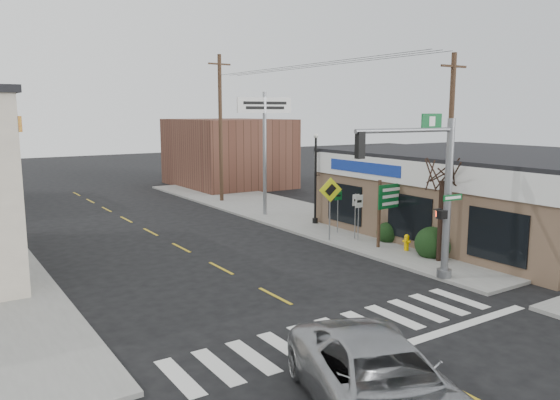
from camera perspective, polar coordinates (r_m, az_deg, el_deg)
ground at (r=15.80m, az=7.59°, el=-13.90°), size 140.00×140.00×0.00m
sidewalk_right at (r=30.92m, az=4.48°, el=-2.26°), size 6.00×38.00×0.13m
center_line at (r=22.10m, az=-6.19°, el=-7.09°), size 0.12×56.00×0.01m
crosswalk at (r=16.08m, az=6.64°, el=-13.45°), size 11.00×2.20×0.01m
thrift_store at (r=29.75m, az=21.40°, el=0.46°), size 12.00×14.00×4.00m
bldg_distant_right at (r=46.40m, az=-5.48°, el=4.95°), size 8.00×10.00×5.60m
suv at (r=11.72m, az=10.50°, el=-18.29°), size 4.43×6.30×1.59m
traffic_signal_pole at (r=20.05m, az=15.91°, el=1.74°), size 4.73×0.38×6.00m
guide_sign at (r=25.25m, az=11.56°, el=-0.31°), size 1.75×0.14×3.06m
fire_hydrant at (r=24.77m, az=13.09°, el=-4.26°), size 0.23×0.23×0.72m
ped_crossing_sign at (r=25.79m, az=5.27°, el=0.21°), size 1.17×0.08×3.02m
lamp_post at (r=29.76m, az=3.83°, el=2.99°), size 0.64×0.50×4.91m
dance_center_sign at (r=32.14m, az=-1.63°, el=8.00°), size 3.39×0.21×7.21m
bare_tree at (r=22.83m, az=16.67°, el=3.42°), size 2.49×2.49×4.97m
shrub_front at (r=24.06m, az=15.57°, el=-4.40°), size 1.44×1.44×1.08m
shrub_back at (r=26.37m, az=11.16°, el=-3.40°), size 1.03×1.03×0.78m
utility_pole_near at (r=24.17m, az=17.29°, el=4.71°), size 1.47×0.22×8.46m
utility_pole_far at (r=37.54m, az=-6.24°, el=7.60°), size 1.71×0.26×9.86m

